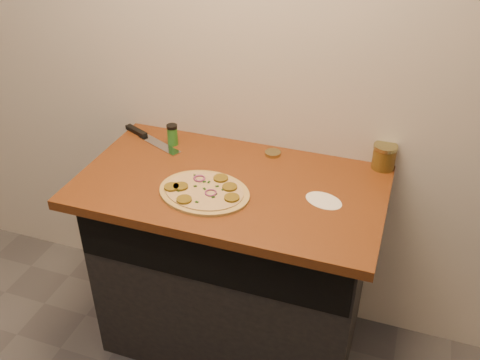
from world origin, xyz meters
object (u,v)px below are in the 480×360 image
at_px(pizza, 204,191).
at_px(salsa_jar, 384,156).
at_px(chefs_knife, 147,137).
at_px(spice_shaker, 172,135).

height_order(pizza, salsa_jar, salsa_jar).
bearing_deg(chefs_knife, spice_shaker, -4.42).
height_order(chefs_knife, salsa_jar, salsa_jar).
relative_size(pizza, salsa_jar, 3.77).
relative_size(chefs_knife, spice_shaker, 3.55).
bearing_deg(pizza, salsa_jar, 33.71).
bearing_deg(salsa_jar, chefs_knife, -175.01).
relative_size(pizza, chefs_knife, 1.18).
xyz_separation_m(salsa_jar, spice_shaker, (-0.89, -0.10, -0.01)).
distance_m(pizza, salsa_jar, 0.74).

